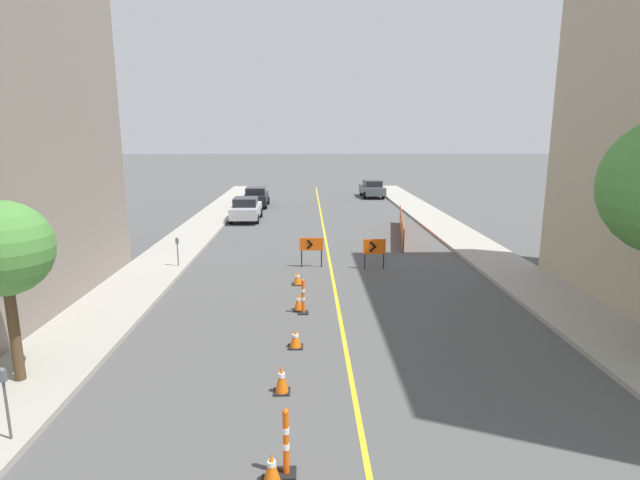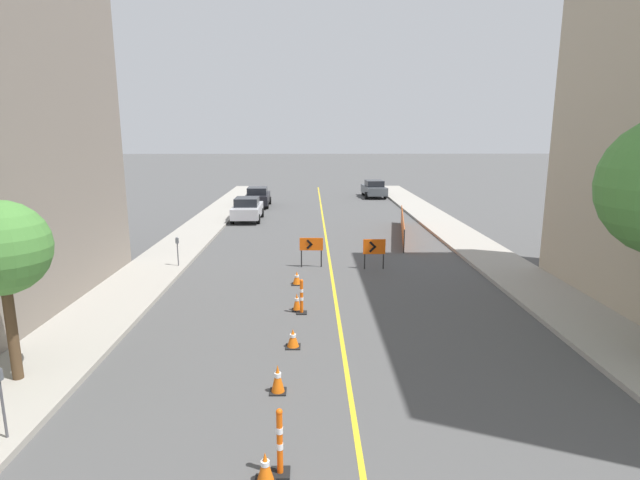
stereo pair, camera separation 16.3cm
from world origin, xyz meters
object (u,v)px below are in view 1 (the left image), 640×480
traffic_cone_farthest (298,278)px  arrow_barricade_primary (311,246)px  parked_car_curb_mid (256,197)px  street_tree_left_near (3,249)px  traffic_cone_fourth (295,338)px  traffic_cone_third (282,379)px  traffic_cone_fifth (298,302)px  arrow_barricade_secondary (374,248)px  delineator_post_rear (303,299)px  delineator_post_front (286,446)px  parked_car_curb_near (246,209)px  parking_meter_far_curb (177,246)px  parked_car_curb_far (372,189)px  parking_meter_near_curb (4,389)px  traffic_cone_second (272,468)px

traffic_cone_farthest → arrow_barricade_primary: 2.77m
traffic_cone_farthest → parked_car_curb_mid: bearing=99.8°
street_tree_left_near → traffic_cone_fourth: bearing=17.1°
traffic_cone_third → traffic_cone_fourth: (0.26, 2.46, -0.07)m
traffic_cone_fifth → arrow_barricade_secondary: (3.24, 5.18, 0.64)m
delineator_post_rear → parked_car_curb_mid: (-3.95, 24.73, 0.30)m
traffic_cone_third → delineator_post_front: 2.82m
parked_car_curb_mid → parked_car_curb_near: bearing=-91.8°
arrow_barricade_secondary → street_tree_left_near: size_ratio=0.31×
parked_car_curb_mid → parking_meter_far_curb: 19.18m
parked_car_curb_far → delineator_post_rear: bearing=-104.7°
traffic_cone_farthest → parked_car_curb_near: size_ratio=0.12×
parking_meter_far_curb → traffic_cone_fifth: bearing=-45.1°
parked_car_curb_near → parked_car_curb_mid: size_ratio=0.99×
arrow_barricade_primary → parking_meter_far_curb: (-5.81, -0.22, 0.09)m
parked_car_curb_near → parked_car_curb_mid: same height
traffic_cone_farthest → parked_car_curb_far: (6.48, 27.45, 0.54)m
traffic_cone_fifth → parked_car_curb_near: (-3.81, 17.79, 0.51)m
parked_car_curb_far → street_tree_left_near: size_ratio=1.04×
traffic_cone_fourth → street_tree_left_near: (-6.40, -1.96, 3.02)m
parking_meter_far_curb → parking_meter_near_curb: bearing=-90.0°
parked_car_curb_mid → parking_meter_near_curb: size_ratio=3.00×
traffic_cone_fourth → arrow_barricade_primary: arrow_barricade_primary is taller
traffic_cone_fourth → parking_meter_far_curb: 9.85m
traffic_cone_third → street_tree_left_near: (-6.13, 0.49, 2.95)m
traffic_cone_farthest → street_tree_left_near: bearing=-129.0°
delineator_post_front → parked_car_curb_mid: 32.86m
delineator_post_front → traffic_cone_third: bearing=94.4°
traffic_cone_third → parked_car_curb_mid: parked_car_curb_mid is taller
parked_car_curb_mid → delineator_post_front: bearing=-85.1°
traffic_cone_second → traffic_cone_third: (0.02, 3.00, 0.06)m
traffic_cone_third → traffic_cone_farthest: (0.22, 8.34, -0.07)m
traffic_cone_third → parked_car_curb_far: size_ratio=0.15×
delineator_post_front → parked_car_curb_far: (6.49, 38.59, 0.26)m
parked_car_curb_near → parked_car_curb_far: 16.21m
traffic_cone_fourth → delineator_post_rear: size_ratio=0.46×
traffic_cone_third → arrow_barricade_secondary: 11.18m
traffic_cone_third → parking_meter_far_curb: size_ratio=0.53×
traffic_cone_third → delineator_post_rear: (0.46, 5.12, 0.17)m
parked_car_curb_far → parking_meter_far_curb: bearing=-118.2°
arrow_barricade_primary → delineator_post_front: bearing=-89.7°
traffic_cone_fourth → traffic_cone_fifth: bearing=89.4°
parked_car_curb_far → parking_meter_near_curb: parking_meter_near_curb is taller
parked_car_curb_near → delineator_post_rear: bearing=-78.2°
delineator_post_front → parked_car_curb_mid: (-3.70, 32.65, 0.26)m
traffic_cone_third → traffic_cone_fifth: (0.29, 5.41, -0.04)m
arrow_barricade_secondary → traffic_cone_farthest: bearing=-146.7°
delineator_post_rear → street_tree_left_near: (-6.59, -4.63, 2.78)m
traffic_cone_fourth → parked_car_curb_far: 33.95m
traffic_cone_farthest → traffic_cone_fourth: bearing=-89.6°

